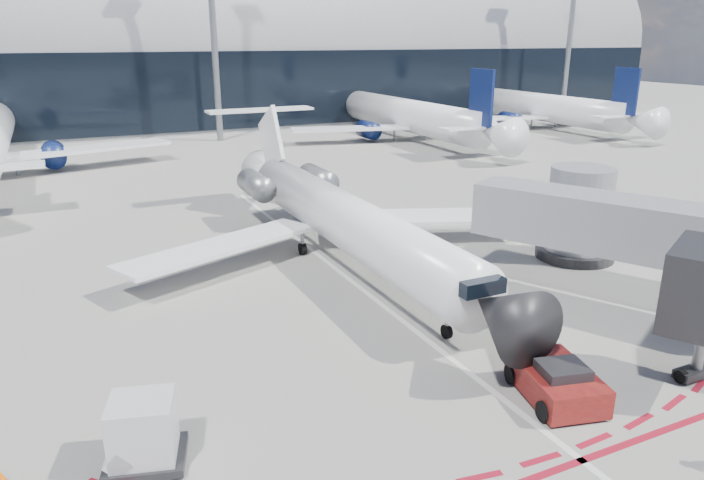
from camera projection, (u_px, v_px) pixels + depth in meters
name	position (u px, v px, depth m)	size (l,w,h in m)	color
ground	(383.00, 306.00, 27.01)	(260.00, 260.00, 0.00)	gray
apron_centerline	(363.00, 290.00, 28.72)	(0.25, 40.00, 0.01)	silver
apron_stop_bar	(582.00, 461.00, 17.13)	(14.00, 0.25, 0.01)	maroon
terminal_building	(145.00, 58.00, 80.20)	(150.00, 24.15, 24.00)	#999B9E
jet_bridge	(613.00, 229.00, 27.50)	(10.03, 15.20, 4.90)	gray
light_mast_centre	(213.00, 23.00, 66.43)	(0.70, 0.70, 25.00)	gray
light_mast_east	(571.00, 26.00, 86.87)	(0.70, 0.70, 25.00)	gray
regional_jet	(338.00, 215.00, 32.16)	(22.69, 27.98, 7.01)	white
pushback_tug	(556.00, 381.00, 19.94)	(2.82, 5.26, 1.34)	#600D13
uld_container	(143.00, 433.00, 16.72)	(2.48, 2.26, 1.96)	black
safety_cone_left	(1.00, 477.00, 16.16)	(0.32, 0.32, 0.44)	#FF6105
bg_airliner_1	(407.00, 92.00, 70.21)	(31.99, 33.87, 10.35)	white
bg_airliner_2	(542.00, 87.00, 79.43)	(30.71, 32.52, 9.94)	white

